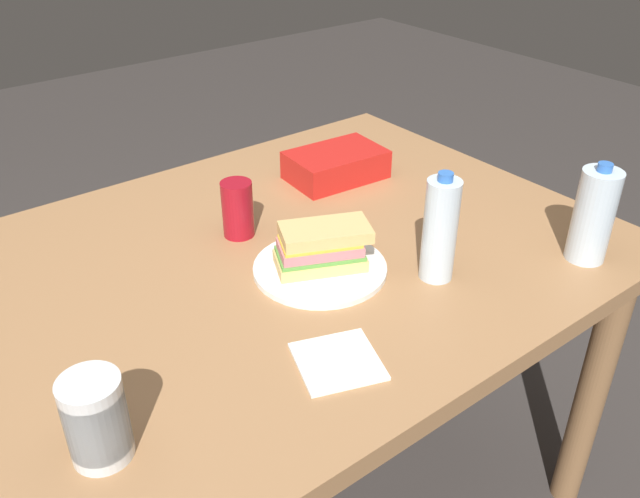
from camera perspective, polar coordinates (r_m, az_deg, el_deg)
dining_table at (r=1.41m, az=-4.31°, el=-4.09°), size 1.42×1.01×0.77m
paper_plate at (r=1.31m, az=0.00°, el=-1.64°), size 0.26×0.26×0.01m
sandwich at (r=1.29m, az=0.14°, el=0.17°), size 0.21×0.15×0.08m
soda_can_red at (r=1.42m, az=-6.99°, el=3.38°), size 0.07×0.07×0.12m
chip_bag at (r=1.67m, az=1.35°, el=7.14°), size 0.24×0.17×0.07m
water_bottle_tall at (r=1.27m, az=10.12°, el=1.62°), size 0.06×0.06×0.22m
plastic_cup_stack at (r=0.96m, az=-18.41°, el=-13.49°), size 0.08×0.08×0.13m
water_bottle_spare at (r=1.41m, az=22.13°, el=2.64°), size 0.08×0.08×0.21m
paper_napkin at (r=1.10m, az=1.50°, el=-9.47°), size 0.17×0.17×0.01m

